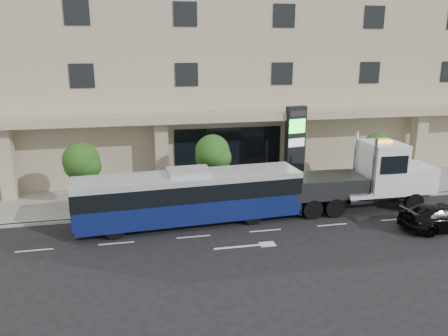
# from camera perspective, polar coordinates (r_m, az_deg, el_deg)

# --- Properties ---
(ground) EXTENTS (120.00, 120.00, 0.00)m
(ground) POSITION_cam_1_polar(r_m,az_deg,el_deg) (25.80, 4.40, -6.87)
(ground) COLOR black
(ground) RESTS_ON ground
(sidewalk) EXTENTS (120.00, 6.00, 0.15)m
(sidewalk) POSITION_cam_1_polar(r_m,az_deg,el_deg) (30.30, 1.78, -3.28)
(sidewalk) COLOR gray
(sidewalk) RESTS_ON ground
(curb) EXTENTS (120.00, 0.30, 0.15)m
(curb) POSITION_cam_1_polar(r_m,az_deg,el_deg) (27.56, 3.25, -5.21)
(curb) COLOR gray
(curb) RESTS_ON ground
(convention_center) EXTENTS (60.00, 17.60, 20.00)m
(convention_center) POSITION_cam_1_polar(r_m,az_deg,el_deg) (38.96, -1.85, 15.61)
(convention_center) COLOR tan
(convention_center) RESTS_ON ground
(tree_left) EXTENTS (2.27, 2.20, 4.22)m
(tree_left) POSITION_cam_1_polar(r_m,az_deg,el_deg) (27.49, -18.08, 0.63)
(tree_left) COLOR #422B19
(tree_left) RESTS_ON sidewalk
(tree_mid) EXTENTS (2.28, 2.20, 4.38)m
(tree_mid) POSITION_cam_1_polar(r_m,az_deg,el_deg) (27.71, -1.46, 1.80)
(tree_mid) COLOR #422B19
(tree_mid) RESTS_ON sidewalk
(tree_right) EXTENTS (2.10, 2.00, 4.04)m
(tree_right) POSITION_cam_1_polar(r_m,az_deg,el_deg) (31.85, 19.36, 2.29)
(tree_right) COLOR #422B19
(tree_right) RESTS_ON sidewalk
(city_bus) EXTENTS (12.90, 3.47, 3.23)m
(city_bus) POSITION_cam_1_polar(r_m,az_deg,el_deg) (24.89, -4.54, -3.66)
(city_bus) COLOR black
(city_bus) RESTS_ON ground
(tow_truck) EXTENTS (10.40, 2.82, 4.73)m
(tow_truck) POSITION_cam_1_polar(r_m,az_deg,el_deg) (28.51, 18.15, -1.30)
(tow_truck) COLOR #2D3033
(tow_truck) RESTS_ON ground
(black_sedan) EXTENTS (5.03, 2.15, 1.44)m
(black_sedan) POSITION_cam_1_polar(r_m,az_deg,el_deg) (27.20, 26.68, -5.70)
(black_sedan) COLOR black
(black_sedan) RESTS_ON ground
(signage_pylon) EXTENTS (1.51, 0.81, 5.78)m
(signage_pylon) POSITION_cam_1_polar(r_m,az_deg,el_deg) (31.15, 9.26, 2.78)
(signage_pylon) COLOR black
(signage_pylon) RESTS_ON sidewalk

